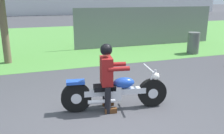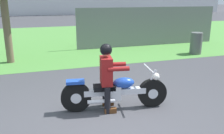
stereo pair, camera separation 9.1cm
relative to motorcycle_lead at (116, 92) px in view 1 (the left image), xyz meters
name	(u,v)px [view 1 (the left image)]	position (x,y,z in m)	size (l,w,h in m)	color
ground	(109,123)	(-0.31, -0.53, -0.38)	(120.00, 120.00, 0.00)	#424247
grass_verge	(54,39)	(-0.31, 9.22, -0.37)	(60.00, 12.00, 0.01)	#549342
motorcycle_lead	(116,92)	(0.00, 0.00, 0.00)	(2.19, 0.70, 0.86)	black
rider_lead	(107,72)	(-0.17, 0.03, 0.43)	(0.60, 0.52, 1.38)	black
trash_can	(193,43)	(4.76, 3.84, 0.06)	(0.47, 0.47, 0.87)	#595E5B
fence_segment	(147,26)	(3.77, 6.10, 0.52)	(7.00, 0.06, 1.80)	slate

